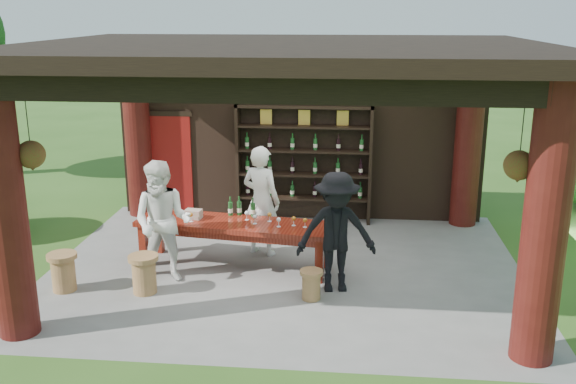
# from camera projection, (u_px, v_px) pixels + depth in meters

# --- Properties ---
(ground) EXTENTS (90.00, 90.00, 0.00)m
(ground) POSITION_uv_depth(u_px,v_px,m) (286.00, 269.00, 10.16)
(ground) COLOR #2D5119
(ground) RESTS_ON ground
(pavilion) EXTENTS (7.50, 6.00, 3.60)m
(pavilion) POSITION_uv_depth(u_px,v_px,m) (287.00, 131.00, 9.99)
(pavilion) COLOR slate
(pavilion) RESTS_ON ground
(wine_shelf) EXTENTS (2.57, 0.39, 2.26)m
(wine_shelf) POSITION_uv_depth(u_px,v_px,m) (304.00, 163.00, 12.19)
(wine_shelf) COLOR black
(wine_shelf) RESTS_ON ground
(tasting_table) EXTENTS (3.17, 1.20, 0.75)m
(tasting_table) POSITION_uv_depth(u_px,v_px,m) (234.00, 229.00, 10.09)
(tasting_table) COLOR #5F170D
(tasting_table) RESTS_ON ground
(stool_near_left) EXTENTS (0.43, 0.43, 0.57)m
(stool_near_left) POSITION_uv_depth(u_px,v_px,m) (144.00, 273.00, 9.23)
(stool_near_left) COLOR olive
(stool_near_left) RESTS_ON ground
(stool_near_right) EXTENTS (0.33, 0.33, 0.43)m
(stool_near_right) POSITION_uv_depth(u_px,v_px,m) (311.00, 284.00, 9.04)
(stool_near_right) COLOR olive
(stool_near_right) RESTS_ON ground
(stool_far_left) EXTENTS (0.43, 0.43, 0.57)m
(stool_far_left) POSITION_uv_depth(u_px,v_px,m) (63.00, 271.00, 9.30)
(stool_far_left) COLOR olive
(stool_far_left) RESTS_ON ground
(host) EXTENTS (0.79, 0.67, 1.84)m
(host) POSITION_uv_depth(u_px,v_px,m) (261.00, 201.00, 10.56)
(host) COLOR white
(host) RESTS_ON ground
(guest_woman) EXTENTS (0.93, 0.74, 1.85)m
(guest_woman) POSITION_uv_depth(u_px,v_px,m) (163.00, 222.00, 9.50)
(guest_woman) COLOR white
(guest_woman) RESTS_ON ground
(guest_man) EXTENTS (1.23, 0.82, 1.77)m
(guest_man) POSITION_uv_depth(u_px,v_px,m) (336.00, 232.00, 9.17)
(guest_man) COLOR black
(guest_man) RESTS_ON ground
(table_bottles) EXTENTS (0.45, 0.14, 0.31)m
(table_bottles) POSITION_uv_depth(u_px,v_px,m) (241.00, 206.00, 10.32)
(table_bottles) COLOR #194C1E
(table_bottles) RESTS_ON tasting_table
(table_glasses) EXTENTS (1.87, 0.35, 0.15)m
(table_glasses) POSITION_uv_depth(u_px,v_px,m) (262.00, 219.00, 9.94)
(table_glasses) COLOR silver
(table_glasses) RESTS_ON tasting_table
(napkin_basket) EXTENTS (0.28, 0.21, 0.14)m
(napkin_basket) POSITION_uv_depth(u_px,v_px,m) (193.00, 214.00, 10.21)
(napkin_basket) COLOR #BF6672
(napkin_basket) RESTS_ON tasting_table
(shrubs) EXTENTS (14.72, 8.08, 1.36)m
(shrubs) POSITION_uv_depth(u_px,v_px,m) (469.00, 221.00, 10.66)
(shrubs) COLOR #194C14
(shrubs) RESTS_ON ground
(trees) EXTENTS (20.68, 10.67, 4.80)m
(trees) POSITION_uv_depth(u_px,v_px,m) (493.00, 47.00, 10.47)
(trees) COLOR #3F2819
(trees) RESTS_ON ground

